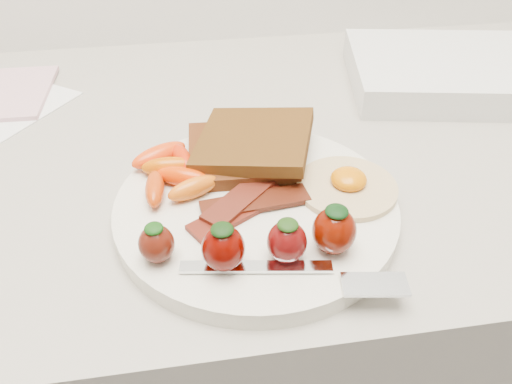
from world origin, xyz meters
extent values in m
cube|color=gray|center=(0.00, 1.70, 0.45)|extent=(2.00, 0.60, 0.90)
cylinder|color=silver|center=(0.02, 1.55, 0.91)|extent=(0.27, 0.27, 0.02)
cube|color=#3B1103|center=(0.02, 1.63, 0.93)|extent=(0.11, 0.11, 0.01)
cube|color=#3C2207|center=(0.03, 1.63, 0.94)|extent=(0.15, 0.14, 0.03)
cylinder|color=beige|center=(0.11, 1.56, 0.92)|extent=(0.12, 0.12, 0.01)
ellipsoid|color=#DA6E01|center=(0.12, 1.56, 0.93)|extent=(0.04, 0.04, 0.02)
cube|color=black|center=(0.01, 1.54, 0.92)|extent=(0.10, 0.07, 0.00)
cube|color=black|center=(0.02, 1.55, 0.92)|extent=(0.10, 0.04, 0.00)
cube|color=#3C170E|center=(0.01, 1.56, 0.92)|extent=(0.09, 0.09, 0.00)
ellipsoid|color=#CB5200|center=(-0.06, 1.61, 0.93)|extent=(0.06, 0.02, 0.02)
ellipsoid|color=#DC3500|center=(-0.04, 1.59, 0.93)|extent=(0.06, 0.04, 0.02)
ellipsoid|color=#BB3607|center=(-0.07, 1.57, 0.93)|extent=(0.02, 0.05, 0.02)
ellipsoid|color=red|center=(-0.04, 1.62, 0.93)|extent=(0.03, 0.05, 0.02)
ellipsoid|color=#E93A09|center=(-0.07, 1.63, 0.93)|extent=(0.07, 0.05, 0.02)
ellipsoid|color=#DB5E0E|center=(-0.03, 1.57, 0.93)|extent=(0.06, 0.04, 0.02)
ellipsoid|color=#491108|center=(-0.07, 1.49, 0.93)|extent=(0.03, 0.03, 0.03)
ellipsoid|color=#103A0B|center=(-0.07, 1.49, 0.95)|extent=(0.02, 0.02, 0.01)
ellipsoid|color=#490400|center=(-0.01, 1.48, 0.94)|extent=(0.04, 0.04, 0.04)
ellipsoid|color=black|center=(-0.01, 1.48, 0.96)|extent=(0.02, 0.02, 0.01)
ellipsoid|color=#4C0707|center=(0.04, 1.48, 0.94)|extent=(0.03, 0.03, 0.04)
ellipsoid|color=black|center=(0.04, 1.48, 0.96)|extent=(0.02, 0.02, 0.01)
ellipsoid|color=#540B00|center=(0.08, 1.48, 0.94)|extent=(0.04, 0.04, 0.04)
ellipsoid|color=black|center=(0.08, 1.48, 0.96)|extent=(0.02, 0.02, 0.01)
cube|color=silver|center=(0.01, 1.47, 0.92)|extent=(0.12, 0.03, 0.00)
cube|color=silver|center=(0.10, 1.43, 0.92)|extent=(0.05, 0.03, 0.00)
cube|color=#D3A0AA|center=(-0.27, 1.85, 0.91)|extent=(0.11, 0.15, 0.01)
cube|color=silver|center=(0.33, 1.79, 0.92)|extent=(0.29, 0.25, 0.04)
camera|label=1|loc=(-0.03, 1.19, 1.22)|focal=35.00mm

